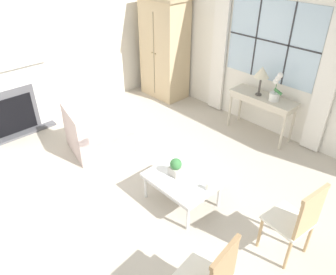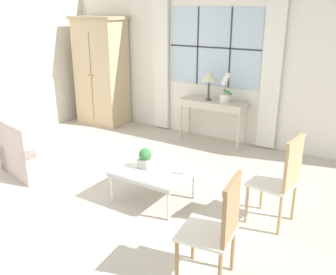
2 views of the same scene
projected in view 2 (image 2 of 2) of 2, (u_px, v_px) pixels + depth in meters
ground_plane at (101, 205)px, 4.51m from camera, size 14.00×14.00×0.00m
wall_back_windowed at (214, 60)px, 6.47m from camera, size 7.20×0.14×2.80m
armoire at (101, 71)px, 7.42m from camera, size 1.03×0.66×2.10m
console_table at (213, 106)px, 6.41m from camera, size 1.17×0.40×0.75m
table_lamp at (209, 77)px, 6.26m from camera, size 0.26×0.26×0.51m
potted_orchid at (225, 91)px, 6.19m from camera, size 0.21×0.17×0.50m
armchair_upholstered at (41, 153)px, 5.43m from camera, size 1.04×1.09×0.79m
side_chair_wooden at (282, 176)px, 3.94m from camera, size 0.49×0.49×1.02m
accent_chair_wooden at (218, 225)px, 3.10m from camera, size 0.49×0.49×0.99m
coffee_table at (153, 173)px, 4.52m from camera, size 0.91×0.69×0.41m
potted_plant_small at (145, 158)px, 4.51m from camera, size 0.16×0.16×0.25m
pillar_candle at (184, 170)px, 4.36m from camera, size 0.09×0.09×0.12m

